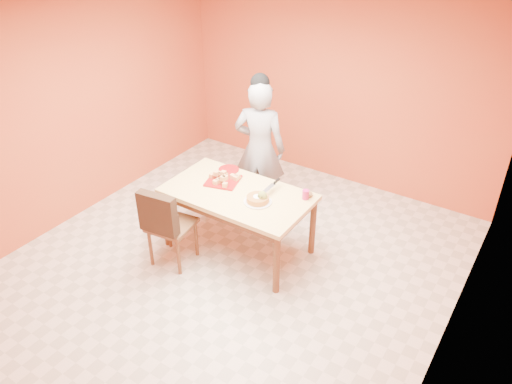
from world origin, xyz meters
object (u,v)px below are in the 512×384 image
Objects in this scene: dining_chair at (170,224)px; checker_tin at (308,195)px; egg_ornament at (262,197)px; red_dinner_plate at (229,170)px; person at (260,149)px; pastry_platter at (223,181)px; magenta_glass at (306,195)px; sponge_cake at (258,199)px; dining_table at (238,200)px.

dining_chair is 1.51m from checker_tin.
egg_ornament is 1.35× the size of checker_tin.
person is at bearing 75.70° from red_dinner_plate.
pastry_platter is 0.63m from egg_ornament.
pastry_platter is at bearing -67.57° from red_dinner_plate.
pastry_platter is 3.31× the size of magenta_glass.
red_dinner_plate is 0.78m from sponge_cake.
egg_ornament is at bearing -5.16° from dining_table.
red_dinner_plate is at bearing 176.48° from magenta_glass.
magenta_glass is at bearing 40.69° from sponge_cake.
person is at bearing 116.04° from egg_ornament.
sponge_cake reaches higher than dining_table.
checker_tin is (1.15, 0.94, 0.27)m from dining_chair.
dining_table is 0.33m from sponge_cake.
egg_ornament is (0.71, -0.38, 0.06)m from red_dinner_plate.
checker_tin is (0.92, -0.48, -0.09)m from person.
sponge_cake is at bearing -139.31° from magenta_glass.
pastry_platter is at bearing 165.17° from sponge_cake.
sponge_cake is (0.77, 0.54, 0.29)m from dining_chair.
egg_ornament is at bearing 26.41° from dining_chair.
magenta_glass is (1.16, 0.87, 0.31)m from dining_chair.
dining_chair reaches higher than sponge_cake.
egg_ornament is at bearing -131.17° from checker_tin.
dining_table is at bearing 88.83° from person.
pastry_platter reaches higher than red_dinner_plate.
pastry_platter reaches higher than dining_table.
sponge_cake is (0.54, -0.88, -0.07)m from person.
person is 0.74m from pastry_platter.
person is 1.04m from checker_tin.
magenta_glass is at bearing 10.98° from pastry_platter.
dining_chair is 2.82× the size of pastry_platter.
sponge_cake is at bearing 27.16° from dining_chair.
red_dinner_plate is 2.29× the size of magenta_glass.
pastry_platter is 0.27m from red_dinner_plate.
dining_chair reaches higher than pastry_platter.
person is (0.23, 1.42, 0.36)m from dining_chair.
checker_tin reaches higher than pastry_platter.
red_dinner_plate is (-0.10, 0.25, -0.00)m from pastry_platter.
dining_table is at bearing -20.56° from pastry_platter.
sponge_cake is at bearing -14.83° from pastry_platter.
checker_tin is at bearing 134.56° from person.
sponge_cake is 2.32× the size of checker_tin.
dining_chair is 9.32× the size of magenta_glass.
checker_tin is at bearing 14.80° from pastry_platter.
dining_chair is (-0.48, -0.59, -0.16)m from dining_table.
pastry_platter is at bearing 65.24° from dining_chair.
magenta_glass is (0.34, 0.32, -0.02)m from egg_ornament.
dining_table is 15.49× the size of checker_tin.
red_dinner_plate is (-0.12, -0.48, -0.10)m from person.
magenta_glass is (1.05, -0.06, 0.05)m from red_dinner_plate.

